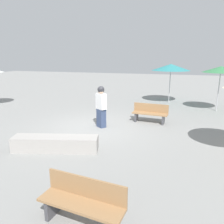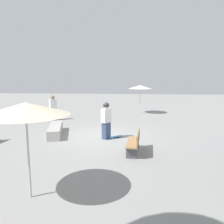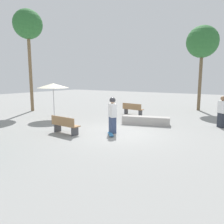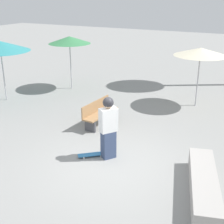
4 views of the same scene
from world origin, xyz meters
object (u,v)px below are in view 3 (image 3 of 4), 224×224
(shade_umbrella_cream, at_px, (53,86))
(bystander_watching, at_px, (222,112))
(skater_main, at_px, (113,114))
(palm_tree_center_right, at_px, (28,26))
(bench_far, at_px, (65,125))
(skateboard, at_px, (111,134))
(palm_tree_left, at_px, (202,42))
(bench_near, at_px, (133,109))
(concrete_ledge, at_px, (146,120))

(shade_umbrella_cream, height_order, bystander_watching, shade_umbrella_cream)
(skater_main, distance_m, palm_tree_center_right, 11.47)
(bench_far, distance_m, shade_umbrella_cream, 4.66)
(skateboard, height_order, palm_tree_left, palm_tree_left)
(bench_near, relative_size, shade_umbrella_cream, 0.70)
(shade_umbrella_cream, bearing_deg, skater_main, 167.38)
(shade_umbrella_cream, relative_size, palm_tree_center_right, 0.29)
(concrete_ledge, bearing_deg, bystander_watching, -158.14)
(bench_near, xyz_separation_m, palm_tree_center_right, (7.91, 2.66, 6.29))
(skater_main, height_order, bench_near, skater_main)
(palm_tree_center_right, relative_size, bystander_watching, 4.63)
(skater_main, bearing_deg, bench_near, 142.02)
(concrete_ledge, bearing_deg, palm_tree_center_right, 0.16)
(bench_far, xyz_separation_m, bystander_watching, (-6.25, -5.59, 0.43))
(skater_main, relative_size, palm_tree_center_right, 0.22)
(concrete_ledge, bearing_deg, shade_umbrella_cream, 14.37)
(bench_near, height_order, bystander_watching, bystander_watching)
(concrete_ledge, distance_m, bench_far, 4.75)
(skateboard, distance_m, concrete_ledge, 3.18)
(skater_main, distance_m, bench_near, 5.62)
(palm_tree_center_right, bearing_deg, skateboard, 162.17)
(shade_umbrella_cream, distance_m, bystander_watching, 10.28)
(bench_near, xyz_separation_m, bystander_watching, (-5.99, 1.10, 0.43))
(palm_tree_center_right, relative_size, palm_tree_left, 1.17)
(palm_tree_center_right, distance_m, palm_tree_left, 13.91)
(bench_near, relative_size, bystander_watching, 0.95)
(skater_main, distance_m, shade_umbrella_cream, 5.64)
(bench_near, height_order, bench_far, same)
(bench_far, relative_size, palm_tree_center_right, 0.20)
(bystander_watching, bearing_deg, shade_umbrella_cream, 61.23)
(concrete_ledge, relative_size, bench_near, 1.70)
(shade_umbrella_cream, height_order, palm_tree_center_right, palm_tree_center_right)
(bench_far, xyz_separation_m, palm_tree_left, (-3.87, -11.74, 5.08))
(bench_near, distance_m, palm_tree_center_right, 10.45)
(bystander_watching, bearing_deg, skater_main, 88.10)
(palm_tree_center_right, bearing_deg, concrete_ledge, -179.84)
(palm_tree_left, bearing_deg, palm_tree_center_right, 33.77)
(skater_main, xyz_separation_m, bystander_watching, (-4.36, -4.25, -0.10))
(skateboard, xyz_separation_m, bench_near, (1.80, -5.78, 0.37))
(skateboard, bearing_deg, bench_near, 157.88)
(bystander_watching, bearing_deg, skateboard, 91.98)
(skateboard, distance_m, bench_near, 6.07)
(shade_umbrella_cream, xyz_separation_m, palm_tree_left, (-7.35, -9.19, 3.32))
(concrete_ledge, distance_m, palm_tree_left, 9.42)
(palm_tree_center_right, height_order, bystander_watching, palm_tree_center_right)
(bench_far, bearing_deg, skater_main, 39.84)
(skateboard, relative_size, concrete_ledge, 0.27)
(concrete_ledge, xyz_separation_m, palm_tree_center_right, (10.11, 0.03, 6.48))
(skateboard, bearing_deg, palm_tree_center_right, -147.25)
(skateboard, bearing_deg, skater_main, 161.97)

